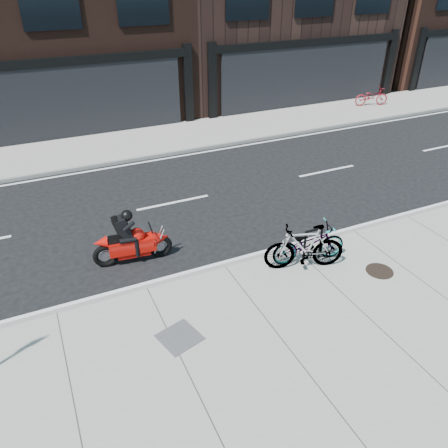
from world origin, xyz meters
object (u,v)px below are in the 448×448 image
bicycle_rear (304,247)px  bicycle_far (371,96)px  manhole_cover (380,271)px  utility_grate (180,337)px  bike_rack (313,242)px  bicycle_front (309,244)px  motorcycle (135,240)px

bicycle_rear → bicycle_far: (11.37, 10.70, -0.12)m
manhole_cover → utility_grate: size_ratio=0.88×
bike_rack → manhole_cover: size_ratio=1.36×
bicycle_front → bicycle_far: bicycle_front is taller
bike_rack → bicycle_rear: size_ratio=0.46×
bicycle_front → utility_grate: bicycle_front is taller
motorcycle → bicycle_far: size_ratio=1.13×
bike_rack → manhole_cover: bike_rack is taller
bike_rack → bicycle_far: size_ratio=0.50×
utility_grate → manhole_cover: bearing=0.4°
bike_rack → bicycle_rear: (-0.39, -0.19, 0.06)m
utility_grate → motorcycle: bearing=90.4°
bicycle_front → manhole_cover: (1.35, -1.14, -0.49)m
manhole_cover → utility_grate: (-5.19, -0.04, 0.00)m
bicycle_rear → bicycle_front: bearing=143.7°
bike_rack → bicycle_front: bearing=180.0°
bicycle_far → utility_grate: 18.96m
bicycle_front → bicycle_rear: size_ratio=0.97×
bicycle_far → utility_grate: (-14.93, -11.68, -0.46)m
bike_rack → manhole_cover: 1.75m
bike_rack → bicycle_far: 15.19m
bicycle_far → bicycle_front: bearing=148.7°
bike_rack → bicycle_rear: bearing=-153.8°
bike_rack → motorcycle: motorcycle is taller
motorcycle → bicycle_far: 17.22m
manhole_cover → utility_grate: same height
bicycle_front → motorcycle: motorcycle is taller
motorcycle → bicycle_far: motorcycle is taller
bike_rack → bicycle_rear: 0.44m
utility_grate → bicycle_far: bearing=38.0°
utility_grate → bicycle_front: bearing=17.0°
motorcycle → utility_grate: size_ratio=2.69×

